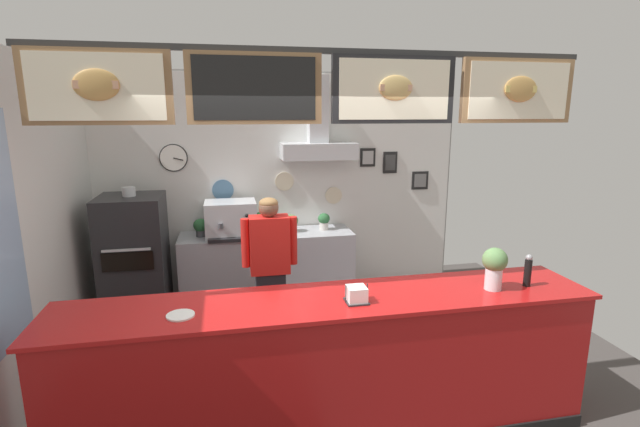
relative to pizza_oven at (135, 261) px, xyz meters
name	(u,v)px	position (x,y,z in m)	size (l,w,h in m)	color
ground_plane	(324,412)	(1.74, -2.01, -0.75)	(6.44, 6.44, 0.00)	#3F3A38
back_wall_assembly	(285,180)	(1.77, 0.50, 0.79)	(4.67, 2.88, 2.88)	gray
service_counter	(330,367)	(1.74, -2.25, -0.21)	(3.91, 0.69, 1.09)	maroon
back_prep_counter	(268,269)	(1.51, 0.27, -0.29)	(2.12, 0.60, 0.92)	#A3A5AD
pizza_oven	(135,261)	(0.00, 0.00, 0.00)	(0.68, 0.74, 1.59)	#232326
shop_worker	(270,272)	(1.42, -0.99, 0.12)	(0.54, 0.22, 1.61)	#232328
espresso_machine	(231,219)	(1.08, 0.25, 0.38)	(0.60, 0.53, 0.42)	silver
potted_rosemary	(291,222)	(1.82, 0.30, 0.30)	(0.17, 0.17, 0.22)	beige
potted_basil	(201,227)	(0.72, 0.30, 0.29)	(0.18, 0.18, 0.22)	#4C4C51
potted_sage	(262,221)	(1.46, 0.28, 0.33)	(0.25, 0.25, 0.27)	#4C4C51
potted_thyme	(324,221)	(2.24, 0.31, 0.29)	(0.15, 0.15, 0.21)	beige
napkin_holder	(357,295)	(1.90, -2.34, 0.39)	(0.16, 0.16, 0.13)	#262628
pepper_grinder	(528,271)	(3.27, -2.31, 0.46)	(0.05, 0.05, 0.25)	black
basil_vase	(494,267)	(2.98, -2.31, 0.51)	(0.18, 0.18, 0.32)	silver
condiment_plate	(180,315)	(0.71, -2.33, 0.34)	(0.18, 0.18, 0.01)	white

